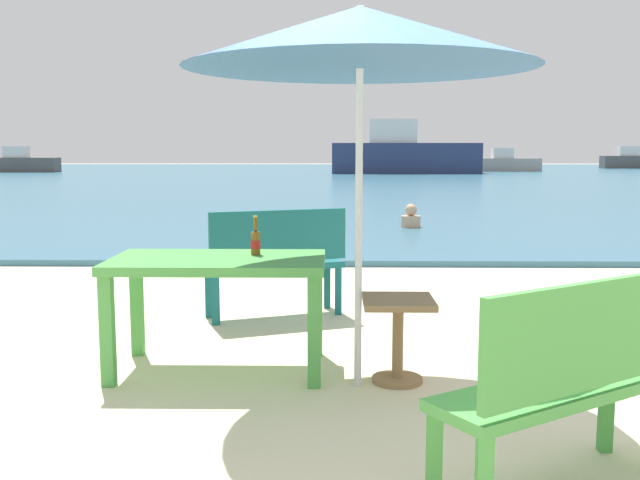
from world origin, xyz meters
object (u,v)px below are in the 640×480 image
(beer_bottle_amber, at_px, (256,241))
(boat_fishing_trawler, at_px, (403,154))
(swimmer_person, at_px, (411,218))
(boat_cargo_ship, at_px, (632,160))
(patio_umbrella, at_px, (360,38))
(picnic_table_green, at_px, (218,274))
(side_table_wood, at_px, (398,328))
(boat_tanker, at_px, (22,163))
(bench_teal_center, at_px, (276,256))
(bench_green_right, at_px, (570,374))
(boat_sailboat, at_px, (507,163))

(beer_bottle_amber, relative_size, boat_fishing_trawler, 0.03)
(swimmer_person, relative_size, boat_fishing_trawler, 0.05)
(beer_bottle_amber, distance_m, swimmer_person, 8.02)
(beer_bottle_amber, distance_m, boat_cargo_ship, 47.51)
(beer_bottle_amber, relative_size, patio_umbrella, 0.12)
(picnic_table_green, distance_m, boat_fishing_trawler, 34.17)
(side_table_wood, relative_size, boat_tanker, 0.14)
(bench_teal_center, relative_size, bench_green_right, 1.04)
(side_table_wood, xyz_separation_m, boat_tanker, (-17.77, 35.59, 0.24))
(boat_sailboat, bearing_deg, bench_green_right, -103.21)
(side_table_wood, bearing_deg, boat_cargo_ship, 65.97)
(boat_cargo_ship, bearing_deg, boat_fishing_trawler, -149.89)
(bench_teal_center, bearing_deg, boat_sailboat, 73.44)
(beer_bottle_amber, xyz_separation_m, boat_sailboat, (10.61, 36.93, -0.30))
(picnic_table_green, distance_m, beer_bottle_amber, 0.34)
(bench_green_right, bearing_deg, bench_teal_center, 114.66)
(patio_umbrella, distance_m, boat_sailboat, 38.70)
(bench_teal_center, relative_size, swimmer_person, 3.05)
(boat_tanker, bearing_deg, side_table_wood, -63.46)
(beer_bottle_amber, height_order, boat_sailboat, boat_sailboat)
(bench_green_right, distance_m, boat_cargo_ship, 48.61)
(beer_bottle_amber, distance_m, boat_tanker, 39.05)
(swimmer_person, height_order, boat_fishing_trawler, boat_fishing_trawler)
(patio_umbrella, bearing_deg, side_table_wood, 16.82)
(picnic_table_green, bearing_deg, boat_cargo_ship, 64.58)
(picnic_table_green, xyz_separation_m, swimmer_person, (2.13, 7.90, -0.41))
(side_table_wood, height_order, bench_green_right, bench_green_right)
(boat_cargo_ship, bearing_deg, picnic_table_green, -115.42)
(boat_fishing_trawler, bearing_deg, beer_bottle_amber, -97.28)
(picnic_table_green, height_order, side_table_wood, picnic_table_green)
(picnic_table_green, xyz_separation_m, boat_tanker, (-16.61, 35.36, -0.06))
(bench_green_right, bearing_deg, boat_sailboat, 76.79)
(picnic_table_green, distance_m, boat_cargo_ship, 47.73)
(beer_bottle_amber, distance_m, boat_sailboat, 38.42)
(beer_bottle_amber, height_order, patio_umbrella, patio_umbrella)
(boat_sailboat, distance_m, boat_cargo_ship, 11.38)
(patio_umbrella, height_order, bench_green_right, patio_umbrella)
(swimmer_person, height_order, boat_tanker, boat_tanker)
(bench_teal_center, height_order, swimmer_person, bench_teal_center)
(beer_bottle_amber, bearing_deg, bench_teal_center, 88.65)
(picnic_table_green, xyz_separation_m, bench_green_right, (1.74, -1.73, -0.11))
(beer_bottle_amber, xyz_separation_m, bench_teal_center, (0.03, 1.35, -0.31))
(beer_bottle_amber, bearing_deg, boat_tanker, 115.55)
(patio_umbrella, xyz_separation_m, side_table_wood, (0.25, 0.08, -1.76))
(bench_teal_center, xyz_separation_m, swimmer_person, (1.87, 6.42, -0.30))
(boat_fishing_trawler, bearing_deg, boat_cargo_ship, 30.11)
(bench_teal_center, height_order, boat_fishing_trawler, boat_fishing_trawler)
(bench_teal_center, height_order, bench_green_right, same)
(boat_fishing_trawler, bearing_deg, boat_tanker, 175.96)
(beer_bottle_amber, distance_m, bench_teal_center, 1.38)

